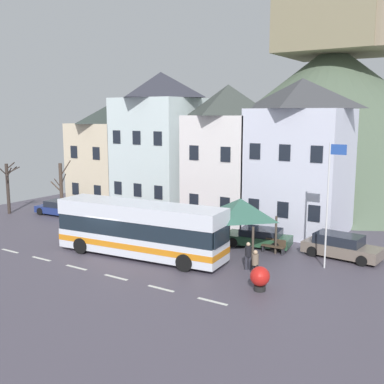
% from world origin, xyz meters
% --- Properties ---
extents(ground_plane, '(40.00, 60.00, 0.07)m').
position_xyz_m(ground_plane, '(0.00, -0.00, -0.03)').
color(ground_plane, '#4E4855').
extents(townhouse_00, '(5.51, 5.86, 9.35)m').
position_xyz_m(townhouse_00, '(-11.18, 11.90, 4.67)').
color(townhouse_00, beige).
rests_on(townhouse_00, ground_plane).
extents(townhouse_01, '(6.47, 6.81, 12.18)m').
position_xyz_m(townhouse_01, '(-5.22, 12.37, 6.09)').
color(townhouse_01, silver).
rests_on(townhouse_01, ground_plane).
extents(townhouse_02, '(5.44, 5.58, 10.88)m').
position_xyz_m(townhouse_02, '(1.71, 11.76, 5.44)').
color(townhouse_02, white).
rests_on(townhouse_02, ground_plane).
extents(townhouse_03, '(6.58, 5.93, 11.13)m').
position_xyz_m(townhouse_03, '(7.60, 11.93, 5.56)').
color(townhouse_03, silver).
rests_on(townhouse_03, ground_plane).
extents(hilltop_castle, '(43.35, 43.35, 23.55)m').
position_xyz_m(hilltop_castle, '(2.99, 34.54, 8.67)').
color(hilltop_castle, '#546550').
rests_on(hilltop_castle, ground_plane).
extents(transit_bus, '(11.04, 3.46, 3.33)m').
position_xyz_m(transit_bus, '(1.78, 0.69, 1.68)').
color(transit_bus, white).
rests_on(transit_bus, ground_plane).
extents(bus_shelter, '(3.60, 3.60, 3.60)m').
position_xyz_m(bus_shelter, '(6.81, 4.14, 2.98)').
color(bus_shelter, '#473D33').
rests_on(bus_shelter, ground_plane).
extents(parked_car_00, '(4.02, 2.39, 1.34)m').
position_xyz_m(parked_car_00, '(-3.07, 6.74, 0.66)').
color(parked_car_00, maroon).
rests_on(parked_car_00, ground_plane).
extents(parked_car_01, '(4.11, 2.24, 1.25)m').
position_xyz_m(parked_car_01, '(-11.77, 6.30, 0.62)').
color(parked_car_01, navy).
rests_on(parked_car_01, ground_plane).
extents(parked_car_02, '(4.52, 2.50, 1.22)m').
position_xyz_m(parked_car_02, '(6.88, 6.72, 0.61)').
color(parked_car_02, '#2A5336').
rests_on(parked_car_02, ground_plane).
extents(parked_car_03, '(4.74, 2.32, 1.43)m').
position_xyz_m(parked_car_03, '(12.11, 7.21, 0.70)').
color(parked_car_03, '#75675C').
rests_on(parked_car_03, ground_plane).
extents(pedestrian_00, '(0.36, 0.35, 1.49)m').
position_xyz_m(pedestrian_00, '(9.23, 1.22, 0.81)').
color(pedestrian_00, black).
rests_on(pedestrian_00, ground_plane).
extents(pedestrian_01, '(0.35, 0.29, 1.61)m').
position_xyz_m(pedestrian_01, '(5.96, 2.80, 0.84)').
color(pedestrian_01, '#38332D').
rests_on(pedestrian_01, ground_plane).
extents(pedestrian_02, '(0.34, 0.34, 1.59)m').
position_xyz_m(pedestrian_02, '(8.37, 2.09, 0.88)').
color(pedestrian_02, '#2D2D38').
rests_on(pedestrian_02, ground_plane).
extents(public_bench, '(1.48, 0.48, 0.87)m').
position_xyz_m(public_bench, '(8.30, 5.88, 0.47)').
color(public_bench, '#473828').
rests_on(public_bench, ground_plane).
extents(flagpole, '(0.95, 0.10, 7.10)m').
position_xyz_m(flagpole, '(11.97, 4.73, 4.11)').
color(flagpole, silver).
rests_on(flagpole, ground_plane).
extents(harbour_buoy, '(0.98, 0.98, 1.23)m').
position_xyz_m(harbour_buoy, '(10.27, -0.46, 0.69)').
color(harbour_buoy, black).
rests_on(harbour_buoy, ground_plane).
extents(bare_tree_00, '(1.33, 2.06, 4.54)m').
position_xyz_m(bare_tree_00, '(-15.81, 4.24, 2.45)').
color(bare_tree_00, '#382D28').
rests_on(bare_tree_00, ground_plane).
extents(bare_tree_01, '(1.90, 1.58, 5.22)m').
position_xyz_m(bare_tree_01, '(-7.72, 3.05, 2.62)').
color(bare_tree_01, '#47382D').
rests_on(bare_tree_01, ground_plane).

